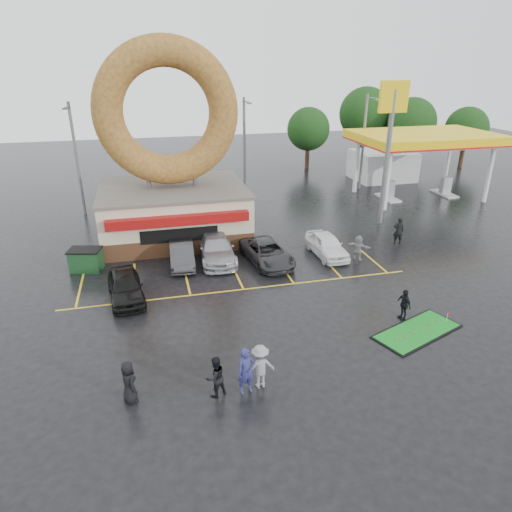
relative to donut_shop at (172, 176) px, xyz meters
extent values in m
plane|color=black|center=(3.00, -12.97, -4.46)|extent=(120.00, 120.00, 0.00)
cube|color=#472B19|center=(0.00, 0.03, -3.86)|extent=(10.00, 8.00, 1.20)
cube|color=beige|center=(0.00, 0.03, -2.11)|extent=(10.00, 8.00, 2.30)
cube|color=#59544C|center=(0.00, 0.03, -0.86)|extent=(10.20, 8.20, 0.20)
cube|color=maroon|center=(0.00, -4.27, -1.86)|extent=(9.00, 0.60, 0.60)
cylinder|color=slate|center=(-1.60, 0.03, -0.16)|extent=(0.30, 0.30, 1.20)
cylinder|color=slate|center=(1.60, 0.03, -0.16)|extent=(0.30, 0.30, 1.20)
torus|color=brown|center=(0.00, 0.03, 4.24)|extent=(9.60, 2.00, 9.60)
cylinder|color=silver|center=(18.00, 2.03, -1.96)|extent=(0.40, 0.40, 5.00)
cylinder|color=silver|center=(28.00, 2.03, -1.96)|extent=(0.40, 0.40, 5.00)
cylinder|color=silver|center=(18.00, 8.03, -1.96)|extent=(0.40, 0.40, 5.00)
cylinder|color=silver|center=(28.00, 8.03, -1.96)|extent=(0.40, 0.40, 5.00)
cube|color=silver|center=(23.00, 5.03, 0.79)|extent=(12.00, 8.00, 0.50)
cube|color=yellow|center=(23.00, 5.03, 1.09)|extent=(12.30, 8.30, 0.70)
cube|color=#99999E|center=(20.00, 5.03, -3.56)|extent=(0.90, 0.60, 1.60)
cube|color=#99999E|center=(26.00, 5.03, -3.56)|extent=(0.90, 0.60, 1.60)
cube|color=silver|center=(23.00, 12.03, -2.96)|extent=(6.00, 5.00, 3.00)
cylinder|color=slate|center=(16.00, -0.97, 0.54)|extent=(0.36, 0.36, 10.00)
cube|color=yellow|center=(16.00, -0.97, 5.04)|extent=(2.20, 0.30, 2.20)
cylinder|color=slate|center=(-7.00, 7.03, 0.04)|extent=(0.24, 0.24, 9.00)
cylinder|color=slate|center=(-7.00, 6.03, 4.24)|extent=(0.12, 2.00, 0.12)
cube|color=slate|center=(-7.00, 5.03, 4.19)|extent=(0.40, 0.18, 0.12)
cylinder|color=slate|center=(7.00, 8.03, 0.04)|extent=(0.24, 0.24, 9.00)
cylinder|color=slate|center=(7.00, 7.03, 4.24)|extent=(0.12, 2.00, 0.12)
cube|color=slate|center=(7.00, 6.03, 4.19)|extent=(0.40, 0.18, 0.12)
cylinder|color=slate|center=(19.00, 9.03, 0.04)|extent=(0.24, 0.24, 9.00)
cylinder|color=slate|center=(19.00, 8.03, 4.24)|extent=(0.12, 2.00, 0.12)
cube|color=slate|center=(19.00, 7.03, 4.19)|extent=(0.40, 0.18, 0.12)
cylinder|color=#332114|center=(29.00, 17.03, -3.02)|extent=(0.50, 0.50, 2.88)
sphere|color=black|center=(29.00, 17.03, 0.74)|extent=(5.60, 5.60, 5.60)
cylinder|color=#332114|center=(35.00, 15.03, -3.20)|extent=(0.50, 0.50, 2.52)
sphere|color=black|center=(35.00, 15.03, 0.09)|extent=(4.90, 4.90, 4.90)
cylinder|color=#332114|center=(25.00, 21.03, -2.84)|extent=(0.50, 0.50, 3.24)
sphere|color=black|center=(25.00, 21.03, 1.39)|extent=(6.30, 6.30, 6.30)
cylinder|color=#332114|center=(17.00, 19.03, -3.20)|extent=(0.50, 0.50, 2.52)
sphere|color=black|center=(17.00, 19.03, 0.09)|extent=(4.90, 4.90, 4.90)
imported|color=black|center=(-3.40, -9.11, -3.72)|extent=(2.24, 4.53, 1.49)
imported|color=#2F2F31|center=(-0.03, -5.29, -3.77)|extent=(1.65, 4.25, 1.38)
imported|color=#9D9EA2|center=(2.20, -5.03, -3.69)|extent=(2.34, 5.41, 1.55)
imported|color=#2E2E30|center=(5.25, -6.31, -3.78)|extent=(2.95, 5.22, 1.38)
imported|color=white|center=(9.38, -6.12, -3.73)|extent=(1.90, 4.38, 1.47)
imported|color=navy|center=(1.26, -18.03, -3.49)|extent=(0.79, 0.60, 1.96)
imported|color=black|center=(0.08, -17.92, -3.61)|extent=(1.02, 0.93, 1.71)
imported|color=gray|center=(1.86, -17.83, -3.52)|extent=(1.26, 0.79, 1.88)
imported|color=black|center=(-3.13, -17.47, -3.60)|extent=(0.85, 1.00, 1.74)
imported|color=black|center=(10.07, -14.53, -3.66)|extent=(0.51, 0.98, 1.60)
imported|color=gray|center=(11.07, -7.26, -3.63)|extent=(1.47, 1.40, 1.66)
imported|color=black|center=(15.00, -5.38, -3.48)|extent=(0.82, 0.66, 1.96)
cube|color=#1B4823|center=(-5.81, -4.75, -3.81)|extent=(2.03, 1.58, 1.30)
cube|color=black|center=(10.12, -15.84, -4.44)|extent=(4.89, 3.42, 0.05)
cube|color=#147C20|center=(10.12, -15.84, -4.41)|extent=(4.63, 3.16, 0.03)
cylinder|color=silver|center=(11.95, -15.46, -4.16)|extent=(0.02, 0.02, 0.51)
cube|color=red|center=(12.02, -15.46, -3.95)|extent=(0.14, 0.01, 0.10)
camera|label=1|loc=(-1.79, -31.98, 7.52)|focal=32.00mm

